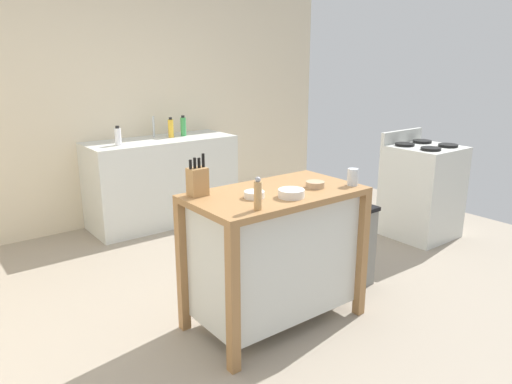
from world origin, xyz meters
The scene contains 16 objects.
ground_plane centered at (0.00, 0.00, 0.00)m, with size 6.50×6.50×0.00m, color gray.
wall_back centered at (0.00, 2.51, 1.30)m, with size 5.50×0.10×2.60m, color beige.
kitchen_island centered at (0.03, -0.13, 0.51)m, with size 1.11×0.62×0.90m.
knife_block centered at (-0.40, 0.08, 0.99)m, with size 0.11×0.09×0.25m.
bowl_ceramic_wide centered at (0.02, -0.29, 0.93)m, with size 0.16×0.16×0.05m.
bowl_ceramic_small centered at (-0.16, -0.17, 0.92)m, with size 0.12×0.12×0.04m.
bowl_stoneware_deep centered at (0.29, -0.22, 0.92)m, with size 0.12×0.12×0.04m.
drinking_cup centered at (0.52, -0.33, 0.96)m, with size 0.07×0.07×0.11m.
pepper_grinder centered at (-0.28, -0.36, 0.99)m, with size 0.04×0.04×0.19m.
trash_bin centered at (0.83, -0.06, 0.32)m, with size 0.36×0.28×0.63m.
sink_counter centered at (0.39, 2.16, 0.45)m, with size 1.53×0.60×0.89m.
sink_faucet centered at (0.39, 2.30, 1.00)m, with size 0.02×0.02×0.22m.
bottle_spray_cleaner centered at (-0.10, 2.07, 0.98)m, with size 0.06×0.06×0.19m.
bottle_dish_soap centered at (0.68, 2.20, 1.00)m, with size 0.06×0.06×0.22m.
bottle_hand_soap centered at (0.53, 2.18, 0.99)m, with size 0.06×0.06×0.21m.
stove centered at (2.20, 0.25, 0.46)m, with size 0.60×0.60×1.01m.
Camera 1 is at (-1.81, -2.35, 1.71)m, focal length 33.74 mm.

